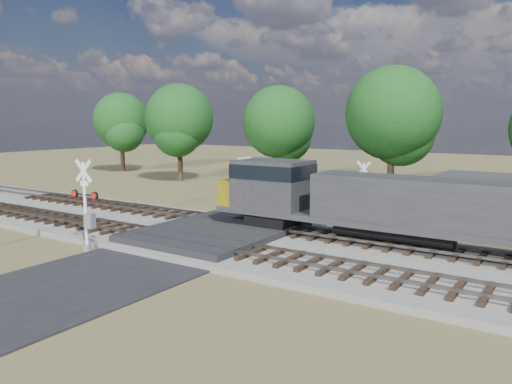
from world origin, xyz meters
The scene contains 10 objects.
ground centered at (0.00, 0.00, 0.00)m, with size 160.00×160.00×0.00m, color brown.
ballast_bed centered at (10.00, 0.50, 0.15)m, with size 140.00×10.00×0.30m, color gray.
road centered at (0.00, 0.00, 0.04)m, with size 7.00×60.00×0.08m, color black.
crossing_panel centered at (0.00, 0.50, 0.32)m, with size 7.00×9.00×0.62m, color #262628.
track_near centered at (3.12, -2.00, 0.41)m, with size 140.00×2.60×0.33m.
track_far centered at (3.12, 3.00, 0.41)m, with size 140.00×2.60×0.33m.
crossing_signal_near centered at (-3.77, -5.06, 1.91)m, with size 1.85×0.40×4.59m.
crossing_signal_far centered at (5.12, 8.53, 1.66)m, with size 1.60×0.39×3.99m.
equipment_shed centered at (11.67, 10.46, 1.67)m, with size 4.92×4.92×3.29m.
treeline centered at (4.17, 20.17, 6.28)m, with size 83.36×11.22×10.75m.
Camera 1 is at (16.49, -20.60, 6.49)m, focal length 35.00 mm.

